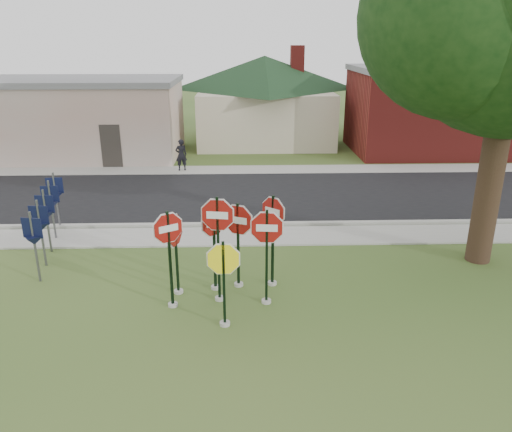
{
  "coord_description": "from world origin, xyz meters",
  "views": [
    {
      "loc": [
        0.49,
        -9.84,
        6.25
      ],
      "look_at": [
        0.85,
        2.0,
        2.0
      ],
      "focal_mm": 35.0,
      "sensor_mm": 36.0,
      "label": 1
    }
  ],
  "objects_px": {
    "stop_sign_center": "(218,233)",
    "stop_sign_yellow": "(224,274)",
    "stop_sign_left": "(169,247)",
    "pedestrian": "(181,155)"
  },
  "relations": [
    {
      "from": "stop_sign_center",
      "to": "stop_sign_yellow",
      "type": "height_order",
      "value": "stop_sign_center"
    },
    {
      "from": "stop_sign_yellow",
      "to": "stop_sign_left",
      "type": "height_order",
      "value": "stop_sign_left"
    },
    {
      "from": "pedestrian",
      "to": "stop_sign_left",
      "type": "bearing_deg",
      "value": 77.49
    },
    {
      "from": "stop_sign_left",
      "to": "pedestrian",
      "type": "distance_m",
      "value": 13.25
    },
    {
      "from": "stop_sign_yellow",
      "to": "pedestrian",
      "type": "xyz_separation_m",
      "value": [
        -2.51,
        14.08,
        -0.47
      ]
    },
    {
      "from": "stop_sign_center",
      "to": "stop_sign_left",
      "type": "relative_size",
      "value": 1.1
    },
    {
      "from": "stop_sign_center",
      "to": "stop_sign_left",
      "type": "xyz_separation_m",
      "value": [
        -1.14,
        -0.28,
        -0.21
      ]
    },
    {
      "from": "stop_sign_left",
      "to": "pedestrian",
      "type": "xyz_separation_m",
      "value": [
        -1.2,
        13.17,
        -0.76
      ]
    },
    {
      "from": "stop_sign_yellow",
      "to": "pedestrian",
      "type": "height_order",
      "value": "stop_sign_yellow"
    },
    {
      "from": "stop_sign_left",
      "to": "pedestrian",
      "type": "relative_size",
      "value": 1.67
    }
  ]
}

